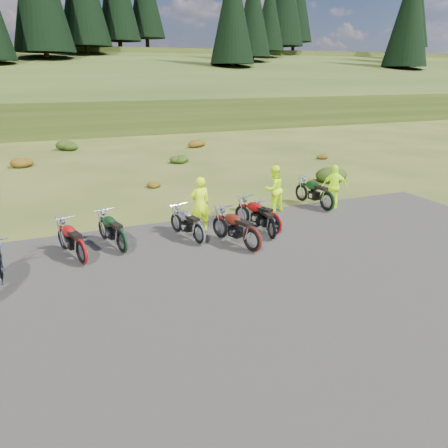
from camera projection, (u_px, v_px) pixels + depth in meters
name	position (u px, v px, depth m)	size (l,w,h in m)	color
ground	(241.00, 258.00, 12.78)	(300.00, 300.00, 0.00)	#334216
gravel_pad	(274.00, 288.00, 11.03)	(20.00, 12.00, 0.04)	black
hill_slope	(80.00, 115.00, 56.44)	(300.00, 46.00, 3.00)	#2A3913
hill_plateau	(58.00, 95.00, 108.83)	(300.00, 90.00, 9.17)	#2A3913
conifer_26	(233.00, 9.00, 58.78)	(6.16, 6.16, 16.00)	black
conifer_27	(253.00, 11.00, 65.96)	(5.72, 5.72, 15.00)	black
conifer_28	(270.00, 13.00, 73.15)	(5.28, 5.28, 14.00)	black
conifer_31	(410.00, 12.00, 68.49)	(7.04, 7.04, 18.00)	black
conifer_32	(411.00, 14.00, 75.67)	(6.60, 6.60, 17.00)	black
conifer_33	(412.00, 15.00, 82.85)	(6.16, 6.16, 16.00)	black
conifer_34	(413.00, 16.00, 90.04)	(5.72, 5.72, 15.00)	black
conifer_35	(413.00, 17.00, 97.22)	(5.28, 5.28, 14.00)	black
conifer_36	(415.00, 6.00, 103.58)	(7.92, 7.92, 20.00)	black
shrub_2	(21.00, 161.00, 24.90)	(1.30, 1.30, 0.77)	brown
shrub_3	(68.00, 144.00, 30.56)	(1.56, 1.56, 0.92)	black
shrub_4	(152.00, 183.00, 20.59)	(0.77, 0.77, 0.45)	brown
shrub_5	(178.00, 158.00, 26.24)	(1.03, 1.03, 0.61)	black
shrub_6	(195.00, 142.00, 31.89)	(1.30, 1.30, 0.77)	brown
shrub_7	(333.00, 172.00, 21.83)	(1.56, 1.56, 0.92)	black
shrub_8	(320.00, 155.00, 27.58)	(0.77, 0.77, 0.45)	brown
motorcycle_1	(83.00, 265.00, 12.35)	(2.10, 0.70, 1.10)	#9D0B0E
motorcycle_2	(123.00, 254.00, 13.11)	(2.11, 0.70, 1.10)	black
motorcycle_3	(199.00, 245.00, 13.78)	(2.05, 0.68, 1.07)	#B8B8BD
motorcycle_4	(252.00, 252.00, 13.20)	(2.23, 0.74, 1.17)	#54170E
motorcycle_5	(271.00, 240.00, 14.22)	(1.93, 0.64, 1.01)	black
motorcycle_6	(272.00, 235.00, 14.62)	(2.13, 0.71, 1.11)	maroon
motorcycle_7	(326.00, 211.00, 17.12)	(2.28, 0.76, 1.19)	black
person_middle	(200.00, 205.00, 14.67)	(0.69, 0.45, 1.88)	#C7FF0D
person_right_a	(274.00, 190.00, 16.73)	(0.88, 0.69, 1.82)	#C7FF0D
person_right_b	(334.00, 187.00, 17.22)	(1.02, 0.42, 1.74)	#C7FF0D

